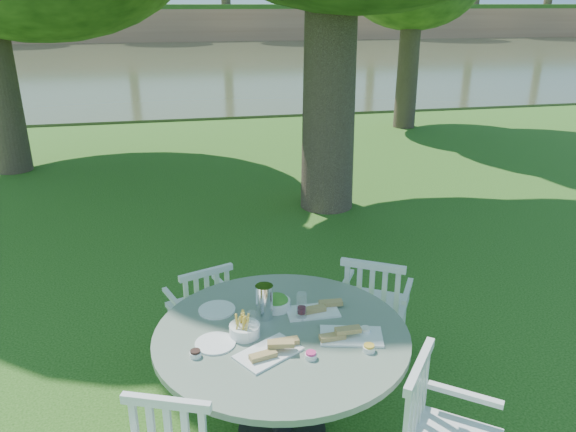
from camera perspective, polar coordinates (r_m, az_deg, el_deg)
The scene contains 7 objects.
ground at distance 5.07m, azimuth 0.49°, elevation -9.82°, with size 140.00×140.00×0.00m, color #163E0D.
table at distance 3.46m, azimuth -0.65°, elevation -13.50°, with size 1.52×1.52×0.76m.
chair_ne at distance 4.19m, azimuth 8.65°, elevation -8.74°, with size 0.61×0.60×0.90m.
chair_nw at distance 4.27m, azimuth -8.63°, elevation -8.99°, with size 0.51×0.50×0.81m.
chair_se at distance 3.13m, azimuth 14.76°, elevation -20.48°, with size 0.64×0.64×0.93m.
tableware at distance 3.42m, azimuth -1.68°, elevation -10.49°, with size 1.13×0.83×0.22m.
river at distance 27.39m, azimuth -10.52°, elevation 15.07°, with size 100.00×28.00×0.12m, color #353B22.
Camera 1 is at (-0.96, -4.25, 2.58)m, focal length 35.00 mm.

